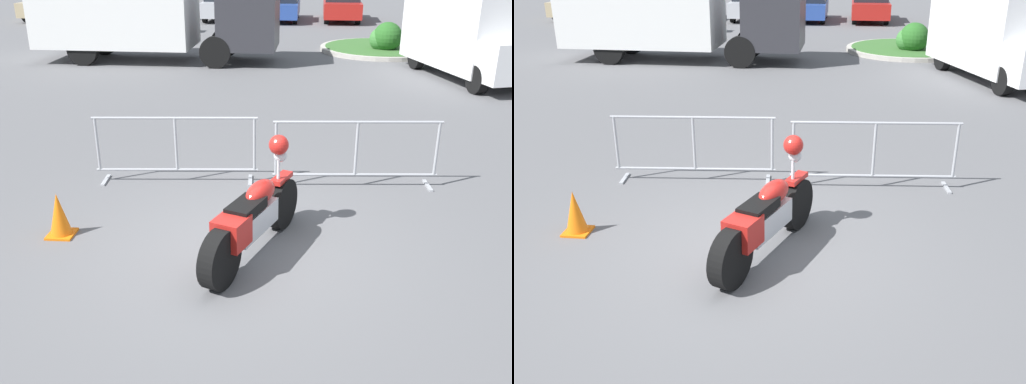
{
  "view_description": "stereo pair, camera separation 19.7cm",
  "coord_description": "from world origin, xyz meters",
  "views": [
    {
      "loc": [
        0.68,
        -6.22,
        3.49
      ],
      "look_at": [
        0.17,
        0.31,
        0.65
      ],
      "focal_mm": 40.0,
      "sensor_mm": 36.0,
      "label": 1
    },
    {
      "loc": [
        0.88,
        -6.2,
        3.49
      ],
      "look_at": [
        0.17,
        0.31,
        0.65
      ],
      "focal_mm": 40.0,
      "sensor_mm": 36.0,
      "label": 2
    }
  ],
  "objects": [
    {
      "name": "delivery_van",
      "position": [
        5.44,
        10.6,
        1.24
      ],
      "size": [
        3.32,
        5.35,
        2.31
      ],
      "rotation": [
        0.0,
        0.0,
        -1.28
      ],
      "color": "white",
      "rests_on": "ground"
    },
    {
      "name": "parked_car_silver",
      "position": [
        -3.3,
        23.89,
        0.74
      ],
      "size": [
        1.85,
        4.35,
        1.46
      ],
      "rotation": [
        0.0,
        0.0,
        1.55
      ],
      "color": "#B7BABF",
      "rests_on": "ground"
    },
    {
      "name": "traffic_cone",
      "position": [
        -2.37,
        0.19,
        0.29
      ],
      "size": [
        0.34,
        0.34,
        0.59
      ],
      "color": "orange",
      "rests_on": "ground"
    },
    {
      "name": "planter_island",
      "position": [
        3.57,
        14.76,
        0.23
      ],
      "size": [
        4.34,
        4.34,
        1.07
      ],
      "color": "#ADA89E",
      "rests_on": "ground"
    },
    {
      "name": "crowd_barrier_far",
      "position": [
        1.58,
        2.15,
        0.56
      ],
      "size": [
        2.57,
        0.61,
        1.07
      ],
      "rotation": [
        0.0,
        0.0,
        0.07
      ],
      "color": "#9EA0A5",
      "rests_on": "ground"
    },
    {
      "name": "crowd_barrier_near",
      "position": [
        -1.23,
        2.15,
        0.56
      ],
      "size": [
        2.57,
        0.61,
        1.07
      ],
      "rotation": [
        0.0,
        0.0,
        0.07
      ],
      "color": "#9EA0A5",
      "rests_on": "ground"
    },
    {
      "name": "parked_car_blue",
      "position": [
        -0.32,
        23.63,
        0.71
      ],
      "size": [
        1.78,
        4.18,
        1.41
      ],
      "rotation": [
        0.0,
        0.0,
        1.55
      ],
      "color": "#284799",
      "rests_on": "ground"
    },
    {
      "name": "parked_car_maroon",
      "position": [
        -9.24,
        23.74,
        0.68
      ],
      "size": [
        1.71,
        4.01,
        1.35
      ],
      "rotation": [
        0.0,
        0.0,
        1.55
      ],
      "color": "maroon",
      "rests_on": "ground"
    },
    {
      "name": "pedestrian",
      "position": [
        -7.46,
        15.16,
        0.92
      ],
      "size": [
        0.48,
        0.48,
        1.69
      ],
      "rotation": [
        0.0,
        0.0,
        2.26
      ],
      "color": "#262838",
      "rests_on": "ground"
    },
    {
      "name": "box_truck",
      "position": [
        -4.38,
        12.41,
        1.64
      ],
      "size": [
        7.76,
        2.47,
        2.98
      ],
      "rotation": [
        0.0,
        0.0,
        -0.03
      ],
      "color": "white",
      "rests_on": "ground"
    },
    {
      "name": "parked_car_black",
      "position": [
        -6.27,
        23.27,
        0.69
      ],
      "size": [
        1.73,
        4.06,
        1.37
      ],
      "rotation": [
        0.0,
        0.0,
        1.55
      ],
      "color": "black",
      "rests_on": "ground"
    },
    {
      "name": "parked_car_red",
      "position": [
        2.65,
        23.84,
        0.76
      ],
      "size": [
        1.89,
        4.44,
        1.49
      ],
      "rotation": [
        0.0,
        0.0,
        1.55
      ],
      "color": "#B21E19",
      "rests_on": "ground"
    },
    {
      "name": "motorcycle",
      "position": [
        0.17,
        -0.09,
        0.5
      ],
      "size": [
        1.04,
        2.23,
        1.32
      ],
      "rotation": [
        0.0,
        0.0,
        1.19
      ],
      "color": "black",
      "rests_on": "ground"
    },
    {
      "name": "parked_car_tan",
      "position": [
        -12.22,
        23.48,
        0.72
      ],
      "size": [
        1.81,
        4.25,
        1.43
      ],
      "rotation": [
        0.0,
        0.0,
        1.55
      ],
      "color": "tan",
      "rests_on": "ground"
    },
    {
      "name": "ground_plane",
      "position": [
        0.0,
        0.0,
        0.0
      ],
      "size": [
        120.0,
        120.0,
        0.0
      ],
      "primitive_type": "plane",
      "color": "#5B5B5E"
    }
  ]
}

